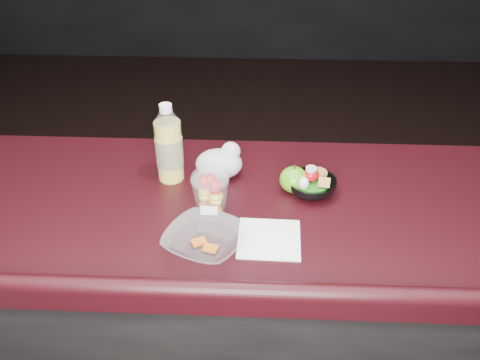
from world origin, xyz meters
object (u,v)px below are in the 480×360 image
at_px(fruit_cup, 210,192).
at_px(snack_bowl, 311,185).
at_px(lemonade_bottle, 169,148).
at_px(green_apple, 294,180).
at_px(takeout_bowl, 205,241).

distance_m(fruit_cup, snack_bowl, 0.31).
xyz_separation_m(lemonade_bottle, green_apple, (0.36, -0.05, -0.06)).
distance_m(fruit_cup, green_apple, 0.26).
xyz_separation_m(lemonade_bottle, fruit_cup, (0.14, -0.17, -0.03)).
relative_size(fruit_cup, green_apple, 1.71).
height_order(snack_bowl, takeout_bowl, snack_bowl).
xyz_separation_m(fruit_cup, takeout_bowl, (-0.00, -0.14, -0.05)).
relative_size(lemonade_bottle, snack_bowl, 1.44).
xyz_separation_m(fruit_cup, green_apple, (0.23, 0.12, -0.04)).
bearing_deg(green_apple, takeout_bowl, -131.35).
height_order(lemonade_bottle, snack_bowl, lemonade_bottle).
distance_m(lemonade_bottle, green_apple, 0.37).
height_order(fruit_cup, snack_bowl, fruit_cup).
height_order(lemonade_bottle, green_apple, lemonade_bottle).
distance_m(snack_bowl, takeout_bowl, 0.38).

